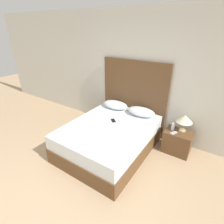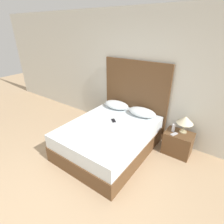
{
  "view_description": "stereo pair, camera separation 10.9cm",
  "coord_description": "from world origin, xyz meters",
  "px_view_note": "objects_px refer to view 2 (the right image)",
  "views": [
    {
      "loc": [
        1.56,
        -0.82,
        2.33
      ],
      "look_at": [
        -0.12,
        1.71,
        0.84
      ],
      "focal_mm": 28.0,
      "sensor_mm": 36.0,
      "label": 1
    },
    {
      "loc": [
        1.65,
        -0.76,
        2.33
      ],
      "look_at": [
        -0.12,
        1.71,
        0.84
      ],
      "focal_mm": 28.0,
      "sensor_mm": 36.0,
      "label": 2
    }
  ],
  "objects_px": {
    "bed": "(109,138)",
    "table_lamp": "(185,120)",
    "nightstand": "(178,143)",
    "phone_on_nightstand": "(174,134)",
    "phone_on_bed": "(113,120)"
  },
  "relations": [
    {
      "from": "phone_on_bed",
      "to": "phone_on_nightstand",
      "type": "bearing_deg",
      "value": 20.36
    },
    {
      "from": "bed",
      "to": "table_lamp",
      "type": "distance_m",
      "value": 1.51
    },
    {
      "from": "phone_on_bed",
      "to": "table_lamp",
      "type": "distance_m",
      "value": 1.39
    },
    {
      "from": "nightstand",
      "to": "table_lamp",
      "type": "bearing_deg",
      "value": 64.48
    },
    {
      "from": "phone_on_bed",
      "to": "nightstand",
      "type": "height_order",
      "value": "phone_on_bed"
    },
    {
      "from": "nightstand",
      "to": "phone_on_bed",
      "type": "bearing_deg",
      "value": -156.84
    },
    {
      "from": "phone_on_bed",
      "to": "table_lamp",
      "type": "bearing_deg",
      "value": 25.52
    },
    {
      "from": "table_lamp",
      "to": "phone_on_nightstand",
      "type": "height_order",
      "value": "table_lamp"
    },
    {
      "from": "nightstand",
      "to": "phone_on_nightstand",
      "type": "height_order",
      "value": "phone_on_nightstand"
    },
    {
      "from": "bed",
      "to": "nightstand",
      "type": "height_order",
      "value": "bed"
    },
    {
      "from": "phone_on_bed",
      "to": "nightstand",
      "type": "bearing_deg",
      "value": 23.16
    },
    {
      "from": "bed",
      "to": "phone_on_nightstand",
      "type": "xyz_separation_m",
      "value": [
        1.1,
        0.62,
        0.18
      ]
    },
    {
      "from": "phone_on_bed",
      "to": "nightstand",
      "type": "distance_m",
      "value": 1.36
    },
    {
      "from": "table_lamp",
      "to": "phone_on_bed",
      "type": "bearing_deg",
      "value": -154.48
    },
    {
      "from": "nightstand",
      "to": "phone_on_nightstand",
      "type": "distance_m",
      "value": 0.27
    }
  ]
}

